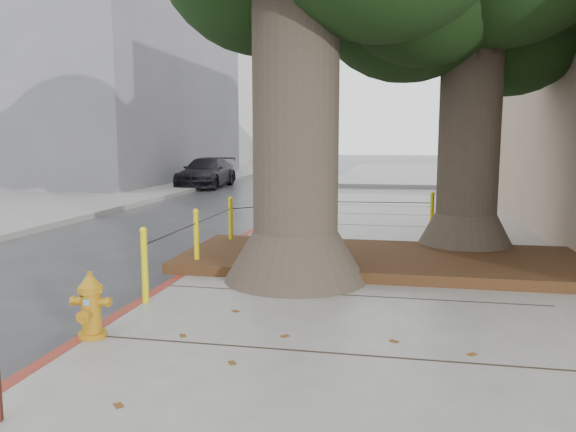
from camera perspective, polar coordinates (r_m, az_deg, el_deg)
name	(u,v)px	position (r m, az deg, el deg)	size (l,w,h in m)	color
ground	(275,364)	(5.59, -1.28, -14.80)	(140.00, 140.00, 0.00)	#28282B
sidewalk_far	(482,174)	(35.43, 19.10, 4.09)	(16.00, 20.00, 0.15)	slate
curb_red	(179,282)	(8.41, -11.04, -6.57)	(0.14, 26.00, 0.16)	maroon
planter_bed	(382,259)	(9.14, 9.58, -4.38)	(6.40, 2.60, 0.16)	black
building_far_grey	(82,63)	(31.71, -20.16, 14.38)	(12.00, 16.00, 12.00)	slate
building_far_white	(200,80)	(53.48, -8.96, 13.53)	(12.00, 18.00, 15.00)	silver
bollard_ring	(281,225)	(9.73, -0.74, -0.93)	(3.79, 5.39, 0.95)	#D0C10B
fire_hydrant	(91,305)	(6.07, -19.39, -8.56)	(0.36, 0.33, 0.68)	#B57A12
car_silver	(504,181)	(22.57, 21.11, 3.35)	(1.37, 3.40, 1.16)	#A7A7AC
car_red	(574,178)	(25.65, 27.09, 3.45)	(1.18, 3.38, 1.11)	maroon
car_dark	(207,172)	(25.34, -8.27, 4.40)	(1.82, 4.48, 1.30)	black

